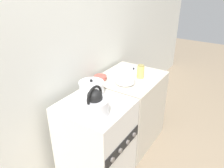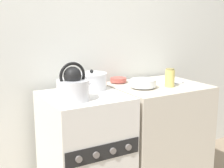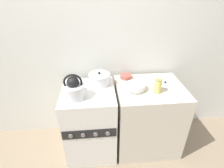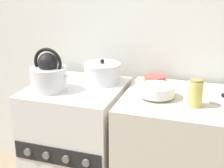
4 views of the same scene
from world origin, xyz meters
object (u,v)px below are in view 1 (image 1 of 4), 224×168
object	(u,v)px
cooking_pot	(92,88)
loose_pot_lid	(134,70)
stove	(96,142)
kettle	(95,104)
storage_jar	(141,72)
enamel_bowl	(125,80)
small_ceramic_bowl	(100,77)

from	to	relation	value
cooking_pot	loose_pot_lid	distance (m)	0.75
stove	loose_pot_lid	distance (m)	0.98
stove	kettle	world-z (taller)	kettle
cooking_pot	storage_jar	size ratio (longest dim) A/B	1.57
enamel_bowl	loose_pot_lid	xyz separation A→B (m)	(0.36, 0.09, -0.04)
small_ceramic_bowl	storage_jar	distance (m)	0.45
small_ceramic_bowl	loose_pot_lid	world-z (taller)	small_ceramic_bowl
cooking_pot	storage_jar	distance (m)	0.64
enamel_bowl	storage_jar	distance (m)	0.23
kettle	small_ceramic_bowl	size ratio (longest dim) A/B	1.93
small_ceramic_bowl	loose_pot_lid	bearing A→B (deg)	-23.01
kettle	small_ceramic_bowl	world-z (taller)	kettle
stove	storage_jar	size ratio (longest dim) A/B	5.75
enamel_bowl	small_ceramic_bowl	size ratio (longest dim) A/B	1.47
kettle	cooking_pot	world-z (taller)	kettle
kettle	small_ceramic_bowl	bearing A→B (deg)	32.63
stove	cooking_pot	size ratio (longest dim) A/B	3.66
cooking_pot	enamel_bowl	bearing A→B (deg)	-20.58
enamel_bowl	loose_pot_lid	size ratio (longest dim) A/B	0.88
small_ceramic_bowl	storage_jar	size ratio (longest dim) A/B	0.92
stove	storage_jar	world-z (taller)	storage_jar
stove	small_ceramic_bowl	world-z (taller)	small_ceramic_bowl
storage_jar	loose_pot_lid	bearing A→B (deg)	47.61
kettle	cooking_pot	bearing A→B (deg)	42.92
storage_jar	kettle	bearing A→B (deg)	-178.28
loose_pot_lid	stove	bearing A→B (deg)	-174.67
enamel_bowl	stove	bearing A→B (deg)	178.56
cooking_pot	small_ceramic_bowl	xyz separation A→B (m)	(0.32, 0.13, -0.05)
enamel_bowl	storage_jar	world-z (taller)	storage_jar
stove	enamel_bowl	distance (m)	0.70
enamel_bowl	kettle	bearing A→B (deg)	-171.72
stove	small_ceramic_bowl	bearing A→B (deg)	30.31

